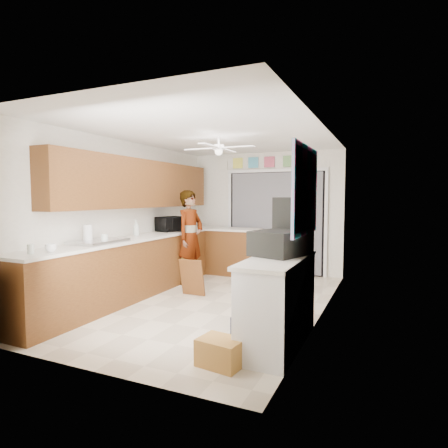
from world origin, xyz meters
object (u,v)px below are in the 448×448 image
(microwave, at_px, (171,224))
(navy_crate, at_px, (251,326))
(cardboard_box, at_px, (221,352))
(dog, at_px, (264,274))
(soap_bottle, at_px, (136,228))
(cup, at_px, (51,248))
(suitcase, at_px, (281,243))
(paper_towel_roll, at_px, (88,234))
(man, at_px, (190,237))

(microwave, height_order, navy_crate, microwave)
(cardboard_box, height_order, navy_crate, cardboard_box)
(navy_crate, distance_m, dog, 2.50)
(soap_bottle, height_order, cup, soap_bottle)
(cup, distance_m, suitcase, 2.64)
(paper_towel_roll, distance_m, man, 2.07)
(microwave, distance_m, man, 0.47)
(suitcase, relative_size, dog, 1.28)
(cup, relative_size, cardboard_box, 0.31)
(suitcase, distance_m, man, 2.95)
(cup, bearing_deg, navy_crate, 20.71)
(navy_crate, relative_size, dog, 0.72)
(paper_towel_roll, distance_m, navy_crate, 2.59)
(microwave, height_order, cardboard_box, microwave)
(suitcase, bearing_deg, microwave, 161.44)
(microwave, bearing_deg, navy_crate, -114.27)
(suitcase, relative_size, cardboard_box, 1.54)
(microwave, xyz_separation_m, dog, (1.69, 0.41, -0.88))
(man, bearing_deg, paper_towel_roll, 175.25)
(soap_bottle, relative_size, cup, 2.14)
(soap_bottle, distance_m, paper_towel_roll, 1.07)
(cup, relative_size, dog, 0.25)
(navy_crate, bearing_deg, man, 133.42)
(soap_bottle, height_order, navy_crate, soap_bottle)
(cup, distance_m, cardboard_box, 2.33)
(microwave, height_order, man, man)
(soap_bottle, bearing_deg, paper_towel_roll, -90.39)
(cardboard_box, distance_m, navy_crate, 0.82)
(navy_crate, relative_size, man, 0.21)
(microwave, relative_size, cup, 3.96)
(suitcase, relative_size, navy_crate, 1.77)
(paper_towel_roll, height_order, cardboard_box, paper_towel_roll)
(microwave, xyz_separation_m, cup, (0.15, -2.83, -0.09))
(paper_towel_roll, height_order, suitcase, suitcase)
(microwave, xyz_separation_m, man, (0.41, 0.00, -0.23))
(navy_crate, bearing_deg, suitcase, 13.98)
(soap_bottle, distance_m, navy_crate, 2.80)
(cup, relative_size, man, 0.07)
(microwave, xyz_separation_m, suitcase, (2.63, -1.93, -0.00))
(man, bearing_deg, cardboard_box, -136.78)
(paper_towel_roll, bearing_deg, navy_crate, -0.23)
(cup, bearing_deg, soap_bottle, 96.88)
(suitcase, xyz_separation_m, cardboard_box, (-0.32, -0.90, -0.95))
(man, relative_size, dog, 3.44)
(paper_towel_roll, bearing_deg, microwave, 87.55)
(cardboard_box, height_order, dog, dog)
(microwave, xyz_separation_m, paper_towel_roll, (-0.09, -2.00, -0.01))
(soap_bottle, distance_m, cup, 1.91)
(microwave, relative_size, cardboard_box, 1.21)
(cardboard_box, distance_m, man, 3.48)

